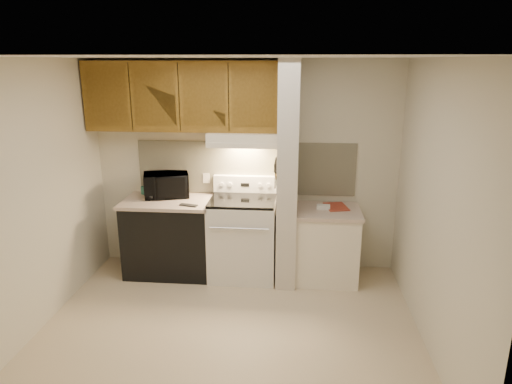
# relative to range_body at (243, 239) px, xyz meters

# --- Properties ---
(floor) EXTENTS (3.60, 3.60, 0.00)m
(floor) POSITION_rel_range_body_xyz_m (0.00, -1.16, -0.46)
(floor) COLOR beige
(floor) RESTS_ON ground
(ceiling) EXTENTS (3.60, 3.60, 0.00)m
(ceiling) POSITION_rel_range_body_xyz_m (0.00, -1.16, 2.04)
(ceiling) COLOR white
(ceiling) RESTS_ON wall_back
(wall_back) EXTENTS (3.60, 2.50, 0.02)m
(wall_back) POSITION_rel_range_body_xyz_m (0.00, 0.34, 0.79)
(wall_back) COLOR beige
(wall_back) RESTS_ON floor
(wall_left) EXTENTS (0.02, 3.00, 2.50)m
(wall_left) POSITION_rel_range_body_xyz_m (-1.80, -1.16, 0.79)
(wall_left) COLOR beige
(wall_left) RESTS_ON floor
(wall_right) EXTENTS (0.02, 3.00, 2.50)m
(wall_right) POSITION_rel_range_body_xyz_m (1.80, -1.16, 0.79)
(wall_right) COLOR beige
(wall_right) RESTS_ON floor
(backsplash) EXTENTS (2.60, 0.02, 0.63)m
(backsplash) POSITION_rel_range_body_xyz_m (0.00, 0.33, 0.78)
(backsplash) COLOR beige
(backsplash) RESTS_ON wall_back
(range_body) EXTENTS (0.76, 0.65, 0.92)m
(range_body) POSITION_rel_range_body_xyz_m (0.00, 0.00, 0.00)
(range_body) COLOR silver
(range_body) RESTS_ON floor
(oven_window) EXTENTS (0.50, 0.01, 0.30)m
(oven_window) POSITION_rel_range_body_xyz_m (0.00, -0.32, 0.04)
(oven_window) COLOR black
(oven_window) RESTS_ON range_body
(oven_handle) EXTENTS (0.65, 0.02, 0.02)m
(oven_handle) POSITION_rel_range_body_xyz_m (0.00, -0.35, 0.26)
(oven_handle) COLOR silver
(oven_handle) RESTS_ON range_body
(cooktop) EXTENTS (0.74, 0.64, 0.03)m
(cooktop) POSITION_rel_range_body_xyz_m (0.00, 0.00, 0.48)
(cooktop) COLOR black
(cooktop) RESTS_ON range_body
(range_backguard) EXTENTS (0.76, 0.08, 0.20)m
(range_backguard) POSITION_rel_range_body_xyz_m (0.00, 0.28, 0.59)
(range_backguard) COLOR silver
(range_backguard) RESTS_ON range_body
(range_display) EXTENTS (0.10, 0.01, 0.04)m
(range_display) POSITION_rel_range_body_xyz_m (0.00, 0.24, 0.59)
(range_display) COLOR black
(range_display) RESTS_ON range_backguard
(range_knob_left_outer) EXTENTS (0.05, 0.02, 0.05)m
(range_knob_left_outer) POSITION_rel_range_body_xyz_m (-0.28, 0.24, 0.59)
(range_knob_left_outer) COLOR silver
(range_knob_left_outer) RESTS_ON range_backguard
(range_knob_left_inner) EXTENTS (0.05, 0.02, 0.05)m
(range_knob_left_inner) POSITION_rel_range_body_xyz_m (-0.18, 0.24, 0.59)
(range_knob_left_inner) COLOR silver
(range_knob_left_inner) RESTS_ON range_backguard
(range_knob_right_inner) EXTENTS (0.05, 0.02, 0.05)m
(range_knob_right_inner) POSITION_rel_range_body_xyz_m (0.18, 0.24, 0.59)
(range_knob_right_inner) COLOR silver
(range_knob_right_inner) RESTS_ON range_backguard
(range_knob_right_outer) EXTENTS (0.05, 0.02, 0.05)m
(range_knob_right_outer) POSITION_rel_range_body_xyz_m (0.28, 0.24, 0.59)
(range_knob_right_outer) COLOR silver
(range_knob_right_outer) RESTS_ON range_backguard
(dishwasher_front) EXTENTS (1.00, 0.63, 0.87)m
(dishwasher_front) POSITION_rel_range_body_xyz_m (-0.88, 0.01, -0.03)
(dishwasher_front) COLOR black
(dishwasher_front) RESTS_ON floor
(left_countertop) EXTENTS (1.04, 0.67, 0.04)m
(left_countertop) POSITION_rel_range_body_xyz_m (-0.88, 0.01, 0.43)
(left_countertop) COLOR #C1A997
(left_countertop) RESTS_ON dishwasher_front
(spoon_rest) EXTENTS (0.22, 0.12, 0.01)m
(spoon_rest) POSITION_rel_range_body_xyz_m (-0.59, -0.19, 0.46)
(spoon_rest) COLOR black
(spoon_rest) RESTS_ON left_countertop
(teal_jar) EXTENTS (0.10, 0.10, 0.09)m
(teal_jar) POSITION_rel_range_body_xyz_m (-1.23, 0.23, 0.50)
(teal_jar) COLOR #2D705F
(teal_jar) RESTS_ON left_countertop
(outlet) EXTENTS (0.08, 0.01, 0.12)m
(outlet) POSITION_rel_range_body_xyz_m (-0.48, 0.32, 0.64)
(outlet) COLOR white
(outlet) RESTS_ON backsplash
(microwave) EXTENTS (0.59, 0.49, 0.28)m
(microwave) POSITION_rel_range_body_xyz_m (-0.93, 0.15, 0.59)
(microwave) COLOR black
(microwave) RESTS_ON left_countertop
(partition_pillar) EXTENTS (0.22, 0.70, 2.50)m
(partition_pillar) POSITION_rel_range_body_xyz_m (0.51, -0.01, 0.79)
(partition_pillar) COLOR beige
(partition_pillar) RESTS_ON floor
(pillar_trim) EXTENTS (0.01, 0.70, 0.04)m
(pillar_trim) POSITION_rel_range_body_xyz_m (0.39, -0.01, 0.84)
(pillar_trim) COLOR brown
(pillar_trim) RESTS_ON partition_pillar
(knife_strip) EXTENTS (0.02, 0.42, 0.04)m
(knife_strip) POSITION_rel_range_body_xyz_m (0.39, -0.06, 0.86)
(knife_strip) COLOR black
(knife_strip) RESTS_ON partition_pillar
(knife_blade_a) EXTENTS (0.01, 0.03, 0.16)m
(knife_blade_a) POSITION_rel_range_body_xyz_m (0.38, -0.23, 0.76)
(knife_blade_a) COLOR silver
(knife_blade_a) RESTS_ON knife_strip
(knife_handle_a) EXTENTS (0.02, 0.02, 0.10)m
(knife_handle_a) POSITION_rel_range_body_xyz_m (0.38, -0.23, 0.91)
(knife_handle_a) COLOR black
(knife_handle_a) RESTS_ON knife_strip
(knife_blade_b) EXTENTS (0.01, 0.04, 0.18)m
(knife_blade_b) POSITION_rel_range_body_xyz_m (0.38, -0.14, 0.75)
(knife_blade_b) COLOR silver
(knife_blade_b) RESTS_ON knife_strip
(knife_handle_b) EXTENTS (0.02, 0.02, 0.10)m
(knife_handle_b) POSITION_rel_range_body_xyz_m (0.38, -0.15, 0.91)
(knife_handle_b) COLOR black
(knife_handle_b) RESTS_ON knife_strip
(knife_blade_c) EXTENTS (0.01, 0.04, 0.20)m
(knife_blade_c) POSITION_rel_range_body_xyz_m (0.38, -0.05, 0.74)
(knife_blade_c) COLOR silver
(knife_blade_c) RESTS_ON knife_strip
(knife_handle_c) EXTENTS (0.02, 0.02, 0.10)m
(knife_handle_c) POSITION_rel_range_body_xyz_m (0.38, -0.04, 0.91)
(knife_handle_c) COLOR black
(knife_handle_c) RESTS_ON knife_strip
(knife_blade_d) EXTENTS (0.01, 0.04, 0.16)m
(knife_blade_d) POSITION_rel_range_body_xyz_m (0.38, 0.01, 0.76)
(knife_blade_d) COLOR silver
(knife_blade_d) RESTS_ON knife_strip
(knife_handle_d) EXTENTS (0.02, 0.02, 0.10)m
(knife_handle_d) POSITION_rel_range_body_xyz_m (0.38, 0.03, 0.91)
(knife_handle_d) COLOR black
(knife_handle_d) RESTS_ON knife_strip
(knife_blade_e) EXTENTS (0.01, 0.04, 0.18)m
(knife_blade_e) POSITION_rel_range_body_xyz_m (0.38, 0.11, 0.75)
(knife_blade_e) COLOR silver
(knife_blade_e) RESTS_ON knife_strip
(knife_handle_e) EXTENTS (0.02, 0.02, 0.10)m
(knife_handle_e) POSITION_rel_range_body_xyz_m (0.38, 0.10, 0.91)
(knife_handle_e) COLOR black
(knife_handle_e) RESTS_ON knife_strip
(oven_mitt) EXTENTS (0.03, 0.11, 0.26)m
(oven_mitt) POSITION_rel_range_body_xyz_m (0.38, 0.17, 0.74)
(oven_mitt) COLOR slate
(oven_mitt) RESTS_ON partition_pillar
(right_cab_base) EXTENTS (0.70, 0.60, 0.81)m
(right_cab_base) POSITION_rel_range_body_xyz_m (0.97, -0.01, -0.06)
(right_cab_base) COLOR white
(right_cab_base) RESTS_ON floor
(right_countertop) EXTENTS (0.74, 0.64, 0.04)m
(right_countertop) POSITION_rel_range_body_xyz_m (0.97, -0.01, 0.37)
(right_countertop) COLOR #C1A997
(right_countertop) RESTS_ON right_cab_base
(red_folder) EXTENTS (0.30, 0.36, 0.01)m
(red_folder) POSITION_rel_range_body_xyz_m (1.07, 0.09, 0.40)
(red_folder) COLOR maroon
(red_folder) RESTS_ON right_countertop
(white_box) EXTENTS (0.16, 0.11, 0.04)m
(white_box) POSITION_rel_range_body_xyz_m (0.92, 0.03, 0.41)
(white_box) COLOR white
(white_box) RESTS_ON right_countertop
(range_hood) EXTENTS (0.78, 0.44, 0.15)m
(range_hood) POSITION_rel_range_body_xyz_m (0.00, 0.12, 1.17)
(range_hood) COLOR white
(range_hood) RESTS_ON upper_cabinets
(hood_lip) EXTENTS (0.78, 0.04, 0.06)m
(hood_lip) POSITION_rel_range_body_xyz_m (0.00, -0.08, 1.12)
(hood_lip) COLOR white
(hood_lip) RESTS_ON range_hood
(upper_cabinets) EXTENTS (2.18, 0.33, 0.77)m
(upper_cabinets) POSITION_rel_range_body_xyz_m (-0.69, 0.17, 1.62)
(upper_cabinets) COLOR brown
(upper_cabinets) RESTS_ON wall_back
(cab_door_a) EXTENTS (0.46, 0.01, 0.63)m
(cab_door_a) POSITION_rel_range_body_xyz_m (-1.51, 0.01, 1.62)
(cab_door_a) COLOR brown
(cab_door_a) RESTS_ON upper_cabinets
(cab_gap_a) EXTENTS (0.01, 0.01, 0.73)m
(cab_gap_a) POSITION_rel_range_body_xyz_m (-1.23, 0.01, 1.62)
(cab_gap_a) COLOR black
(cab_gap_a) RESTS_ON upper_cabinets
(cab_door_b) EXTENTS (0.46, 0.01, 0.63)m
(cab_door_b) POSITION_rel_range_body_xyz_m (-0.96, 0.01, 1.62)
(cab_door_b) COLOR brown
(cab_door_b) RESTS_ON upper_cabinets
(cab_gap_b) EXTENTS (0.01, 0.01, 0.73)m
(cab_gap_b) POSITION_rel_range_body_xyz_m (-0.69, 0.01, 1.62)
(cab_gap_b) COLOR black
(cab_gap_b) RESTS_ON upper_cabinets
(cab_door_c) EXTENTS (0.46, 0.01, 0.63)m
(cab_door_c) POSITION_rel_range_body_xyz_m (-0.42, 0.01, 1.62)
(cab_door_c) COLOR brown
(cab_door_c) RESTS_ON upper_cabinets
(cab_gap_c) EXTENTS (0.01, 0.01, 0.73)m
(cab_gap_c) POSITION_rel_range_body_xyz_m (-0.14, 0.01, 1.62)
(cab_gap_c) COLOR black
(cab_gap_c) RESTS_ON upper_cabinets
(cab_door_d) EXTENTS (0.46, 0.01, 0.63)m
(cab_door_d) POSITION_rel_range_body_xyz_m (0.13, 0.01, 1.62)
(cab_door_d) COLOR brown
(cab_door_d) RESTS_ON upper_cabinets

